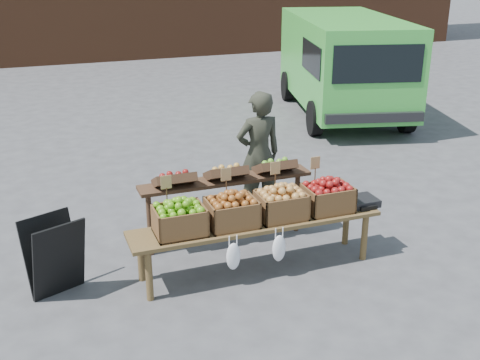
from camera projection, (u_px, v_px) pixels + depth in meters
name	position (u px, v px, depth m)	size (l,w,h in m)	color
ground	(312.00, 251.00, 6.87)	(80.00, 80.00, 0.00)	#48484B
delivery_van	(343.00, 67.00, 12.11)	(2.01, 4.39, 1.97)	green
vendor	(259.00, 155.00, 7.54)	(0.59, 0.39, 1.63)	#292B20
chalkboard_sign	(55.00, 256.00, 5.91)	(0.54, 0.30, 0.82)	black
back_table	(226.00, 201.00, 6.90)	(2.10, 0.44, 1.04)	#3E2819
display_bench	(256.00, 245.00, 6.39)	(2.70, 0.56, 0.57)	brown
crate_golden_apples	(180.00, 221.00, 5.96)	(0.50, 0.40, 0.28)	#3D9312
crate_russet_pears	(232.00, 213.00, 6.14)	(0.50, 0.40, 0.28)	#AC5321
crate_red_apples	(281.00, 205.00, 6.32)	(0.50, 0.40, 0.28)	#B28D37
crate_green_apples	(327.00, 198.00, 6.50)	(0.50, 0.40, 0.28)	#720800
weighing_scale	(361.00, 201.00, 6.67)	(0.34, 0.30, 0.08)	black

